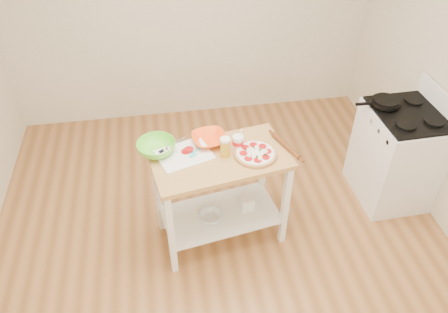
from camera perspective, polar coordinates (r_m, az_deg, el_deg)
name	(u,v)px	position (r m, az deg, el deg)	size (l,w,h in m)	color
room_shell	(224,129)	(2.86, -0.02, 3.63)	(4.04, 4.54, 2.74)	#A46D3C
prep_island	(220,181)	(3.51, -0.48, -3.25)	(1.13, 0.74, 0.90)	tan
gas_stove	(396,155)	(4.32, 21.57, 0.19)	(0.61, 0.71, 1.11)	white
skillet	(385,102)	(4.07, 20.30, 6.70)	(0.40, 0.25, 0.03)	black
pizza	(255,154)	(3.35, 4.13, 0.39)	(0.33, 0.33, 0.05)	tan
cutting_board	(184,154)	(3.37, -5.29, 0.32)	(0.47, 0.41, 0.04)	white
spatula	(195,152)	(3.36, -3.78, 0.59)	(0.12, 0.13, 0.01)	#36CFD0
knife	(169,147)	(3.43, -7.18, 1.27)	(0.23, 0.18, 0.01)	silver
orange_bowl	(209,139)	(3.46, -1.95, 2.28)	(0.27, 0.27, 0.07)	#FE5616
green_bowl	(156,148)	(3.39, -8.83, 1.17)	(0.30, 0.30, 0.09)	#6BDB38
beer_pint	(225,147)	(3.30, 0.16, 1.25)	(0.08, 0.08, 0.16)	gold
yogurt_tub	(238,142)	(3.40, 1.83, 1.92)	(0.09, 0.09, 0.19)	white
rolling_pin	(286,146)	(3.45, 8.08, 1.42)	(0.04, 0.04, 0.34)	brown
shelf_glass_bowl	(211,216)	(3.72, -1.70, -7.84)	(0.20, 0.20, 0.06)	silver
shelf_bin	(246,202)	(3.80, 2.95, -5.98)	(0.11, 0.11, 0.11)	white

